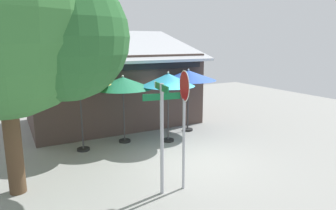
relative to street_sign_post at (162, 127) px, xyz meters
name	(u,v)px	position (x,y,z in m)	size (l,w,h in m)	color
ground_plane	(191,160)	(1.91, 1.58, -1.80)	(28.00, 28.00, 0.10)	gray
cafe_building	(112,86)	(1.13, 7.36, -0.05)	(7.76, 5.19, 4.34)	#473833
street_sign_post	(162,127)	(0.00, 0.00, 0.00)	(0.93, 0.99, 2.81)	#A8AAB2
stop_sign	(184,109)	(0.61, -0.03, 0.39)	(0.19, 0.74, 3.09)	#A8AAB2
patio_umbrella_mustard_left	(79,78)	(-1.05, 4.03, 0.81)	(2.12, 2.12, 2.90)	black
patio_umbrella_forest_green_center	(123,83)	(0.56, 4.21, 0.51)	(2.21, 2.21, 2.57)	black
patio_umbrella_teal_right	(168,80)	(2.07, 3.49, 0.61)	(1.99, 1.99, 2.69)	black
patio_umbrella_royal_blue_far_right	(188,76)	(3.48, 4.34, 0.62)	(2.32, 2.32, 2.66)	black
shade_tree	(12,20)	(-2.95, 1.67, 2.50)	(5.20, 4.76, 6.74)	brown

